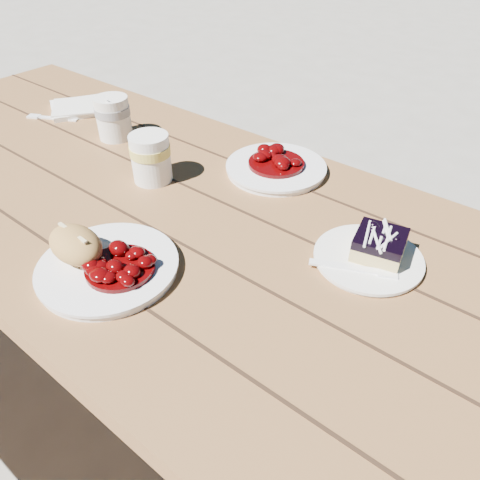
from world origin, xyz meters
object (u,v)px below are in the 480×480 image
Objects in this scene: picnic_table at (163,255)px; blueberry_cake at (380,244)px; dessert_plate at (368,259)px; coffee_cup at (113,118)px; bread_roll at (76,245)px; second_cup at (151,158)px; second_plate at (276,168)px; main_plate at (108,268)px.

picnic_table is 0.52m from blueberry_cake.
picnic_table is at bearing -167.86° from dessert_plate.
coffee_cup is (-0.77, 0.05, 0.05)m from dessert_plate.
dessert_plate is at bearing 39.91° from bread_roll.
picnic_table is at bearing 103.61° from bread_roll.
second_cup is (-0.06, 0.05, 0.22)m from picnic_table.
second_plate is at bearing 153.01° from dessert_plate.
picnic_table is 0.34m from second_plate.
second_plate is (0.02, 0.48, 0.00)m from main_plate.
dessert_plate is 0.83× the size of second_plate.
bread_roll is 1.06× the size of coffee_cup.
main_plate is at bearing -40.85° from coffee_cup.
second_plate is (0.08, 0.50, -0.04)m from bread_roll.
bread_roll reaches higher than dessert_plate.
dessert_plate is (0.35, 0.32, -0.00)m from main_plate.
blueberry_cake is at bearing 40.45° from bread_roll.
second_plate is at bearing 62.65° from picnic_table.
dessert_plate is 1.74× the size of second_cup.
second_cup reaches higher than bread_roll.
second_cup is at bearing 139.78° from picnic_table.
dessert_plate reaches higher than picnic_table.
dessert_plate is (0.46, 0.10, 0.17)m from picnic_table.
coffee_cup is at bearing 139.15° from main_plate.
bread_roll is 1.14× the size of blueberry_cake.
coffee_cup is (-0.78, 0.03, 0.02)m from blueberry_cake.
picnic_table is 19.31× the size of blueberry_cake.
blueberry_cake reaches higher than dessert_plate.
picnic_table is 0.40m from coffee_cup.
main_plate is 0.47m from dessert_plate.
second_plate is at bearing 142.99° from blueberry_cake.
blueberry_cake is at bearing 6.38° from second_cup.
picnic_table is 0.32m from bread_roll.
second_cup reaches higher than dessert_plate.
main_plate is 2.21× the size of second_cup.
second_plate reaches higher than dessert_plate.
second_cup is (-0.18, 0.27, 0.05)m from main_plate.
dessert_plate is 0.77m from coffee_cup.
dessert_plate is at bearing 12.14° from picnic_table.
blueberry_cake is at bearing 13.62° from picnic_table.
blueberry_cake is at bearing -24.19° from second_plate.
bread_roll is (-0.05, -0.02, 0.04)m from main_plate.
second_cup is (-0.12, 0.29, 0.01)m from bread_roll.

